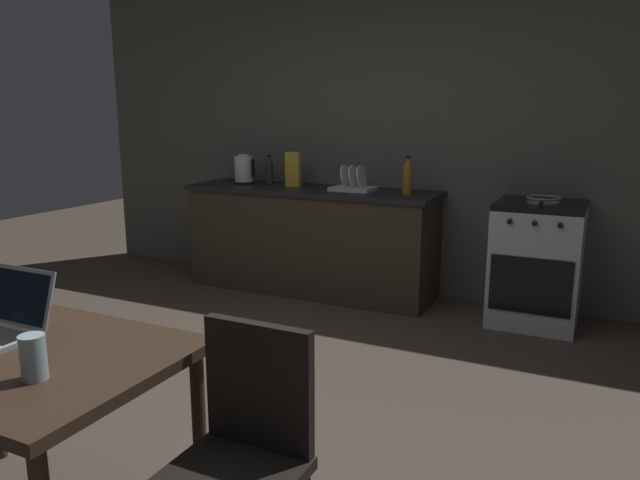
# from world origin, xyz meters

# --- Properties ---
(ground_plane) EXTENTS (12.00, 12.00, 0.00)m
(ground_plane) POSITION_xyz_m (0.00, 0.00, 0.00)
(ground_plane) COLOR #473D33
(back_wall) EXTENTS (6.40, 0.10, 2.66)m
(back_wall) POSITION_xyz_m (0.30, 2.62, 1.33)
(back_wall) COLOR #53544D
(back_wall) RESTS_ON ground_plane
(kitchen_counter) EXTENTS (2.16, 0.64, 0.89)m
(kitchen_counter) POSITION_xyz_m (-0.50, 2.27, 0.45)
(kitchen_counter) COLOR #382D23
(kitchen_counter) RESTS_ON ground_plane
(stove_oven) EXTENTS (0.60, 0.62, 0.89)m
(stove_oven) POSITION_xyz_m (1.32, 2.27, 0.45)
(stove_oven) COLOR #B7BABF
(stove_oven) RESTS_ON ground_plane
(dining_table) EXTENTS (1.24, 0.77, 0.75)m
(dining_table) POSITION_xyz_m (-0.04, -0.96, 0.67)
(dining_table) COLOR #332319
(dining_table) RESTS_ON ground_plane
(chair) EXTENTS (0.40, 0.40, 0.88)m
(chair) POSITION_xyz_m (0.81, -0.80, 0.50)
(chair) COLOR black
(chair) RESTS_ON ground_plane
(electric_kettle) EXTENTS (0.19, 0.17, 0.26)m
(electric_kettle) POSITION_xyz_m (-1.17, 2.27, 1.02)
(electric_kettle) COLOR black
(electric_kettle) RESTS_ON kitchen_counter
(bottle) EXTENTS (0.07, 0.07, 0.30)m
(bottle) POSITION_xyz_m (0.35, 2.22, 1.03)
(bottle) COLOR #8C601E
(bottle) RESTS_ON kitchen_counter
(frying_pan) EXTENTS (0.24, 0.41, 0.05)m
(frying_pan) POSITION_xyz_m (1.34, 2.24, 0.92)
(frying_pan) COLOR gray
(frying_pan) RESTS_ON stove_oven
(drinking_glass) EXTENTS (0.08, 0.08, 0.14)m
(drinking_glass) POSITION_xyz_m (0.29, -1.09, 0.82)
(drinking_glass) COLOR #99B7C6
(drinking_glass) RESTS_ON dining_table
(cereal_box) EXTENTS (0.13, 0.05, 0.29)m
(cereal_box) POSITION_xyz_m (-0.68, 2.29, 1.04)
(cereal_box) COLOR gold
(cereal_box) RESTS_ON kitchen_counter
(dish_rack) EXTENTS (0.34, 0.26, 0.21)m
(dish_rack) POSITION_xyz_m (-0.12, 2.27, 0.94)
(dish_rack) COLOR silver
(dish_rack) RESTS_ON kitchen_counter
(bottle_b) EXTENTS (0.07, 0.07, 0.26)m
(bottle_b) POSITION_xyz_m (-0.96, 2.35, 1.01)
(bottle_b) COLOR #2D2D33
(bottle_b) RESTS_ON kitchen_counter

